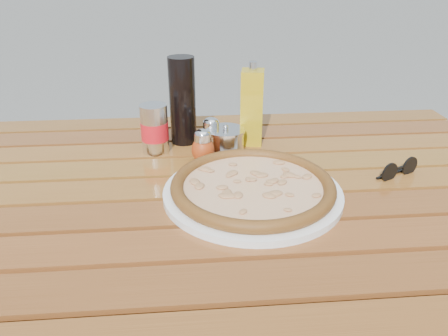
{
  "coord_description": "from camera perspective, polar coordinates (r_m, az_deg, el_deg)",
  "views": [
    {
      "loc": [
        -0.07,
        -0.81,
        1.19
      ],
      "look_at": [
        0.0,
        0.02,
        0.78
      ],
      "focal_mm": 35.0,
      "sensor_mm": 36.0,
      "label": 1
    }
  ],
  "objects": [
    {
      "name": "table",
      "position": [
        0.96,
        0.1,
        -6.19
      ],
      "size": [
        1.4,
        0.9,
        0.75
      ],
      "color": "#3B230D",
      "rests_on": "ground"
    },
    {
      "name": "olive_oil_cruet",
      "position": [
        1.11,
        3.67,
        7.93
      ],
      "size": [
        0.06,
        0.06,
        0.21
      ],
      "rotation": [
        0.0,
        0.0,
        -0.19
      ],
      "color": "#B09212",
      "rests_on": "table"
    },
    {
      "name": "dark_bottle",
      "position": [
        1.11,
        -5.44,
        8.72
      ],
      "size": [
        0.07,
        0.07,
        0.22
      ],
      "primitive_type": "cylinder",
      "rotation": [
        0.0,
        0.0,
        -0.08
      ],
      "color": "black",
      "rests_on": "table"
    },
    {
      "name": "parmesan_tin",
      "position": [
        1.07,
        0.2,
        3.67
      ],
      "size": [
        0.13,
        0.13,
        0.07
      ],
      "rotation": [
        0.0,
        0.0,
        -0.39
      ],
      "color": "silver",
      "rests_on": "table"
    },
    {
      "name": "pepper_shaker",
      "position": [
        1.02,
        -2.77,
        2.79
      ],
      "size": [
        0.06,
        0.06,
        0.08
      ],
      "rotation": [
        0.0,
        0.0,
        -0.23
      ],
      "color": "#AD3C13",
      "rests_on": "table"
    },
    {
      "name": "soda_can",
      "position": [
        1.08,
        -9.05,
        5.02
      ],
      "size": [
        0.08,
        0.08,
        0.12
      ],
      "rotation": [
        0.0,
        0.0,
        0.13
      ],
      "color": "silver",
      "rests_on": "table"
    },
    {
      "name": "pizza",
      "position": [
        0.88,
        3.77,
        -2.32
      ],
      "size": [
        0.37,
        0.37,
        0.03
      ],
      "rotation": [
        0.0,
        0.0,
        -0.14
      ],
      "color": "#FFE1B6",
      "rests_on": "plate"
    },
    {
      "name": "oregano_shaker",
      "position": [
        1.09,
        -1.67,
        4.45
      ],
      "size": [
        0.07,
        0.07,
        0.08
      ],
      "rotation": [
        0.0,
        0.0,
        -0.24
      ],
      "color": "#383D18",
      "rests_on": "table"
    },
    {
      "name": "plate",
      "position": [
        0.88,
        3.74,
        -3.22
      ],
      "size": [
        0.43,
        0.43,
        0.01
      ],
      "primitive_type": "cylinder",
      "rotation": [
        0.0,
        0.0,
        -0.23
      ],
      "color": "white",
      "rests_on": "table"
    },
    {
      "name": "sunglasses",
      "position": [
        1.03,
        21.85,
        -0.21
      ],
      "size": [
        0.11,
        0.07,
        0.04
      ],
      "rotation": [
        0.0,
        0.0,
        0.43
      ],
      "color": "black",
      "rests_on": "table"
    }
  ]
}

